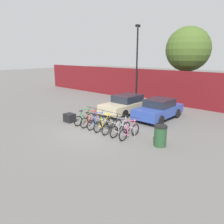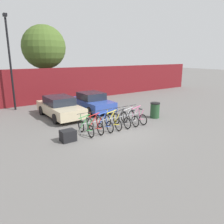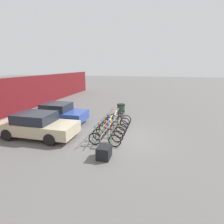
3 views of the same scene
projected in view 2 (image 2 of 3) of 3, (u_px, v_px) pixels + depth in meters
ground_plane at (113, 132)px, 11.86m from camera, size 120.00×120.00×0.00m
hoarding_wall at (50, 86)px, 19.00m from camera, size 36.00×0.16×3.01m
bike_rack at (112, 119)px, 12.49m from camera, size 4.13×0.04×0.57m
bicycle_green at (86, 128)px, 11.40m from camera, size 0.68×1.71×1.05m
bicycle_red at (95, 126)px, 11.72m from camera, size 0.68×1.71×1.05m
bicycle_blue at (105, 124)px, 12.06m from camera, size 0.68×1.71×1.05m
bicycle_yellow at (113, 122)px, 12.37m from camera, size 0.68×1.71×1.05m
bicycle_black at (122, 120)px, 12.72m from camera, size 0.68×1.71×1.05m
bicycle_silver at (130, 118)px, 13.06m from camera, size 0.68×1.71×1.05m
bicycle_pink at (137, 117)px, 13.41m from camera, size 0.68×1.71×1.05m
car_beige at (60, 107)px, 14.62m from camera, size 1.91×4.45×1.40m
car_blue at (92, 102)px, 16.26m from camera, size 1.91×3.96×1.40m
lamp_post at (10, 59)px, 15.85m from camera, size 0.24×0.44×6.88m
trash_bin at (155, 110)px, 14.49m from camera, size 0.63×0.63×1.03m
cargo_crate at (68, 136)px, 10.54m from camera, size 0.70×0.56×0.55m
tree_behind_hoarding at (44, 48)px, 19.80m from camera, size 3.92×3.92×6.75m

